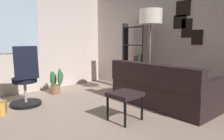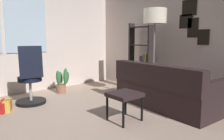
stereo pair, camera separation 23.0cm
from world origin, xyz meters
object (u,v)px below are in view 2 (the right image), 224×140
(floor_lamp, at_px, (155,21))
(footstool, at_px, (125,97))
(potted_plant, at_px, (62,81))
(gift_box_red, at_px, (2,107))
(couch, at_px, (176,91))
(gift_box_gold, at_px, (3,106))
(bookshelf, at_px, (141,62))
(office_chair, at_px, (31,82))

(floor_lamp, bearing_deg, footstool, -162.36)
(footstool, xyz_separation_m, potted_plant, (0.07, 2.17, -0.11))
(gift_box_red, xyz_separation_m, potted_plant, (1.39, 0.51, 0.18))
(gift_box_red, distance_m, potted_plant, 1.49)
(couch, relative_size, floor_lamp, 1.13)
(gift_box_red, relative_size, potted_plant, 0.63)
(gift_box_gold, distance_m, bookshelf, 3.03)
(office_chair, xyz_separation_m, potted_plant, (0.85, 0.43, -0.18))
(couch, bearing_deg, office_chair, 136.62)
(bookshelf, xyz_separation_m, floor_lamp, (-0.48, -0.76, 0.87))
(gift_box_gold, bearing_deg, floor_lamp, -28.09)
(couch, distance_m, gift_box_red, 3.09)
(bookshelf, height_order, floor_lamp, floor_lamp)
(couch, height_order, potted_plant, couch)
(couch, distance_m, office_chair, 2.72)
(footstool, xyz_separation_m, gift_box_red, (-1.33, 1.66, -0.29))
(bookshelf, bearing_deg, footstool, -145.24)
(gift_box_gold, xyz_separation_m, floor_lamp, (2.44, -1.30, 1.48))
(gift_box_red, relative_size, office_chair, 0.33)
(footstool, relative_size, bookshelf, 0.28)
(gift_box_red, distance_m, gift_box_gold, 0.02)
(potted_plant, bearing_deg, bookshelf, -34.15)
(footstool, xyz_separation_m, office_chair, (-0.79, 1.74, 0.06))
(bookshelf, bearing_deg, couch, -108.97)
(gift_box_gold, xyz_separation_m, bookshelf, (2.92, -0.55, 0.61))
(couch, bearing_deg, bookshelf, 71.03)
(couch, bearing_deg, gift_box_gold, 144.36)
(couch, relative_size, gift_box_red, 5.49)
(footstool, height_order, office_chair, office_chair)
(gift_box_red, relative_size, bookshelf, 0.23)
(gift_box_red, bearing_deg, potted_plant, 20.16)
(gift_box_gold, relative_size, bookshelf, 0.21)
(floor_lamp, distance_m, potted_plant, 2.48)
(footstool, bearing_deg, floor_lamp, 17.64)
(footstool, xyz_separation_m, gift_box_gold, (-1.31, 1.67, -0.28))
(footstool, height_order, potted_plant, potted_plant)
(gift_box_red, bearing_deg, couch, -35.34)
(couch, height_order, gift_box_gold, couch)
(couch, distance_m, bookshelf, 1.38)
(gift_box_red, height_order, gift_box_gold, gift_box_gold)
(couch, xyz_separation_m, gift_box_red, (-2.51, 1.78, -0.20))
(couch, distance_m, potted_plant, 2.55)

